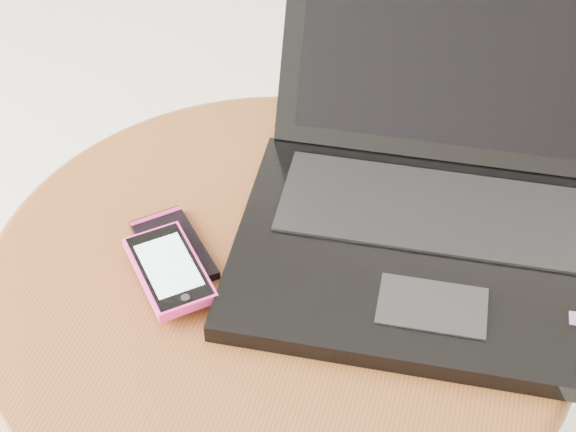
# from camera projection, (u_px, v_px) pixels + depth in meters

# --- Properties ---
(table) EXTENTS (0.58, 0.58, 0.46)m
(table) POSITION_uv_depth(u_px,v_px,m) (278.00, 335.00, 0.92)
(table) COLOR #522910
(table) RESTS_ON ground
(laptop) EXTENTS (0.41, 0.41, 0.23)m
(laptop) POSITION_uv_depth(u_px,v_px,m) (446.00, 194.00, 0.86)
(laptop) COLOR black
(laptop) RESTS_ON table
(phone_black) EXTENTS (0.11, 0.11, 0.01)m
(phone_black) POSITION_uv_depth(u_px,v_px,m) (173.00, 249.00, 0.86)
(phone_black) COLOR black
(phone_black) RESTS_ON table
(phone_pink) EXTENTS (0.11, 0.12, 0.01)m
(phone_pink) POSITION_uv_depth(u_px,v_px,m) (169.00, 269.00, 0.83)
(phone_pink) COLOR #FC3294
(phone_pink) RESTS_ON phone_black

